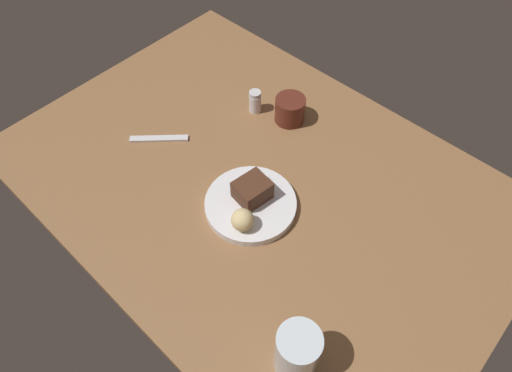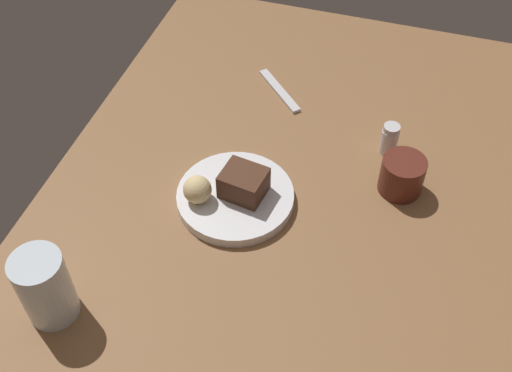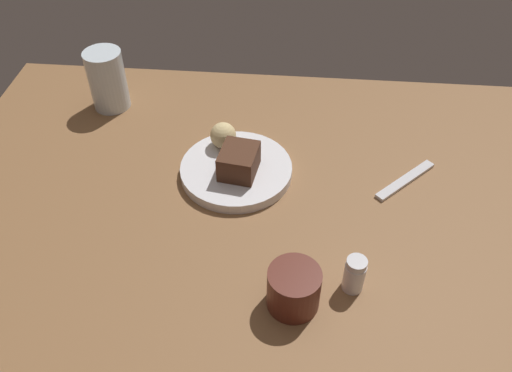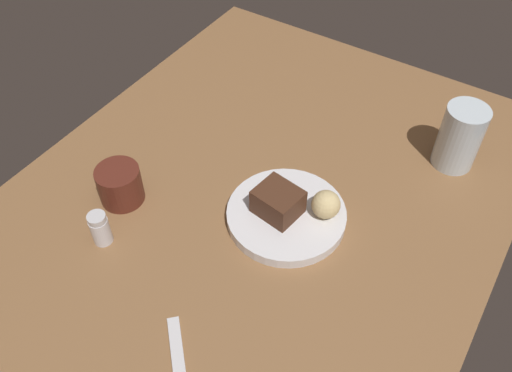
{
  "view_description": "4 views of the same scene",
  "coord_description": "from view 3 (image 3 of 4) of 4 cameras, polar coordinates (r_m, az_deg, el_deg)",
  "views": [
    {
      "loc": [
        -44.76,
        48.92,
        89.67
      ],
      "look_at": [
        -2.78,
        3.49,
        6.29
      ],
      "focal_mm": 31.77,
      "sensor_mm": 36.0,
      "label": 1
    },
    {
      "loc": [
        -73.66,
        -18.5,
        89.5
      ],
      "look_at": [
        -2.53,
        3.61,
        6.27
      ],
      "focal_mm": 44.28,
      "sensor_mm": 36.0,
      "label": 2
    },
    {
      "loc": [
        6.04,
        -66.25,
        71.21
      ],
      "look_at": [
        0.09,
        -0.08,
        6.97
      ],
      "focal_mm": 37.17,
      "sensor_mm": 36.0,
      "label": 3
    },
    {
      "loc": [
        49.74,
        35.13,
        77.97
      ],
      "look_at": [
        -5.44,
        -0.12,
        6.42
      ],
      "focal_mm": 38.16,
      "sensor_mm": 36.0,
      "label": 4
    }
  ],
  "objects": [
    {
      "name": "water_glass",
      "position": [
        1.19,
        -15.71,
        10.94
      ],
      "size": [
        7.89,
        7.89,
        12.98
      ],
      "primitive_type": "cylinder",
      "color": "silver",
      "rests_on": "dining_table"
    },
    {
      "name": "dining_table",
      "position": [
        0.96,
        -0.05,
        -2.3
      ],
      "size": [
        120.0,
        84.0,
        3.0
      ],
      "primitive_type": "cube",
      "color": "brown",
      "rests_on": "ground"
    },
    {
      "name": "dessert_spoon",
      "position": [
        1.03,
        15.77,
        0.61
      ],
      "size": [
        11.95,
        11.81,
        0.7
      ],
      "primitive_type": "cube",
      "rotation": [
        0.0,
        0.0,
        0.78
      ],
      "color": "silver",
      "rests_on": "dining_table"
    },
    {
      "name": "salt_shaker",
      "position": [
        0.82,
        10.55,
        -9.34
      ],
      "size": [
        3.3,
        3.3,
        6.46
      ],
      "color": "silver",
      "rests_on": "dining_table"
    },
    {
      "name": "bread_roll",
      "position": [
        1.02,
        -3.56,
        5.47
      ],
      "size": [
        5.03,
        5.03,
        5.03
      ],
      "primitive_type": "sphere",
      "color": "#DBC184",
      "rests_on": "dessert_plate"
    },
    {
      "name": "dessert_plate",
      "position": [
        1.0,
        -2.14,
        1.72
      ],
      "size": [
        21.02,
        21.02,
        2.01
      ],
      "primitive_type": "cylinder",
      "color": "silver",
      "rests_on": "dining_table"
    },
    {
      "name": "chocolate_cake_slice",
      "position": [
        0.96,
        -1.85,
        2.68
      ],
      "size": [
        7.53,
        8.38,
        4.98
      ],
      "primitive_type": "cube",
      "rotation": [
        0.0,
        0.0,
        1.42
      ],
      "color": "#472819",
      "rests_on": "dessert_plate"
    },
    {
      "name": "coffee_cup",
      "position": [
        0.79,
        4.08,
        -10.98
      ],
      "size": [
        7.93,
        7.93,
        7.06
      ],
      "primitive_type": "cylinder",
      "color": "#562319",
      "rests_on": "dining_table"
    }
  ]
}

